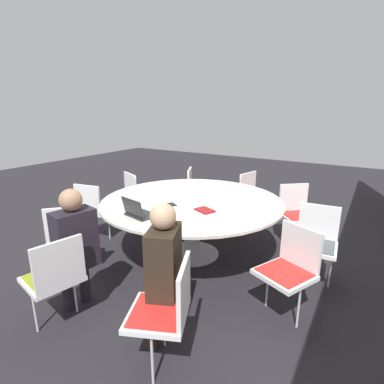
% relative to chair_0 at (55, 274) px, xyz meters
% --- Properties ---
extents(ground_plane, '(16.00, 16.00, 0.00)m').
position_rel_chair_0_xyz_m(ground_plane, '(-1.76, 0.29, -0.51)').
color(ground_plane, black).
extents(conference_table, '(2.28, 2.28, 0.76)m').
position_rel_chair_0_xyz_m(conference_table, '(-1.76, 0.29, 0.14)').
color(conference_table, '#B7B7BC').
rests_on(conference_table, ground_plane).
extents(chair_0, '(0.52, 0.50, 0.86)m').
position_rel_chair_0_xyz_m(chair_0, '(0.00, 0.00, 0.00)').
color(chair_0, white).
rests_on(chair_0, ground_plane).
extents(chair_1, '(0.57, 0.56, 0.86)m').
position_rel_chair_0_xyz_m(chair_1, '(-0.15, 1.07, 0.00)').
color(chair_1, white).
rests_on(chair_1, ground_plane).
extents(chair_2, '(0.56, 0.57, 0.86)m').
position_rel_chair_0_xyz_m(chair_2, '(-1.21, 1.68, 0.00)').
color(chair_2, white).
rests_on(chair_2, ground_plane).
extents(chair_3, '(0.45, 0.47, 0.86)m').
position_rel_chair_0_xyz_m(chair_3, '(-1.95, 1.77, 0.00)').
color(chair_3, white).
rests_on(chair_3, ground_plane).
extents(chair_4, '(0.61, 0.61, 0.86)m').
position_rel_chair_0_xyz_m(chair_4, '(-2.79, 1.37, 0.00)').
color(chair_4, white).
rests_on(chair_4, ground_plane).
extents(chair_5, '(0.53, 0.51, 0.86)m').
position_rel_chair_0_xyz_m(chair_5, '(-3.23, 0.58, 0.00)').
color(chair_5, white).
rests_on(chair_5, ground_plane).
extents(chair_6, '(0.58, 0.57, 0.86)m').
position_rel_chair_0_xyz_m(chair_6, '(-3.08, -0.41, 0.00)').
color(chair_6, white).
rests_on(chair_6, ground_plane).
extents(chair_7, '(0.56, 0.57, 0.86)m').
position_rel_chair_0_xyz_m(chair_7, '(-2.30, -1.10, 0.00)').
color(chair_7, white).
rests_on(chair_7, ground_plane).
extents(chair_8, '(0.49, 0.51, 0.86)m').
position_rel_chair_0_xyz_m(chair_8, '(-1.43, -1.16, 0.00)').
color(chair_8, white).
rests_on(chair_8, ground_plane).
extents(chair_9, '(0.61, 0.61, 0.86)m').
position_rel_chair_0_xyz_m(chair_9, '(-0.62, -0.66, 0.00)').
color(chair_9, white).
rests_on(chair_9, ground_plane).
extents(person_0, '(0.40, 0.31, 1.21)m').
position_rel_chair_0_xyz_m(person_0, '(-0.25, -0.03, 0.19)').
color(person_0, '#231E28').
rests_on(person_0, ground_plane).
extents(person_1, '(0.42, 0.35, 1.21)m').
position_rel_chair_0_xyz_m(person_1, '(-0.34, 0.90, 0.19)').
color(person_1, '#2D2319').
rests_on(person_1, ground_plane).
extents(laptop, '(0.32, 0.37, 0.21)m').
position_rel_chair_0_xyz_m(laptop, '(-0.94, 0.12, 0.30)').
color(laptop, '#232326').
rests_on(laptop, conference_table).
extents(spiral_notebook, '(0.22, 0.25, 0.02)m').
position_rel_chair_0_xyz_m(spiral_notebook, '(-1.47, 0.65, 0.26)').
color(spiral_notebook, maroon).
rests_on(spiral_notebook, conference_table).
extents(coffee_cup, '(0.08, 0.08, 0.08)m').
position_rel_chair_0_xyz_m(coffee_cup, '(-1.93, 0.71, 0.29)').
color(coffee_cup, white).
rests_on(coffee_cup, conference_table).
extents(cell_phone, '(0.13, 0.16, 0.01)m').
position_rel_chair_0_xyz_m(cell_phone, '(-1.46, 0.20, 0.25)').
color(cell_phone, black).
rests_on(cell_phone, conference_table).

